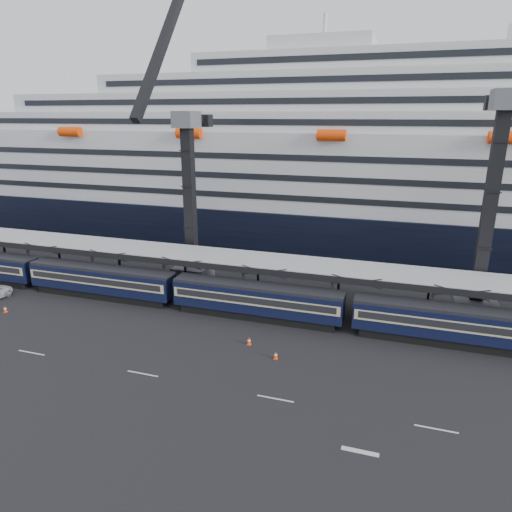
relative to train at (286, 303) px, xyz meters
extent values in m
plane|color=black|center=(4.65, -10.00, -2.20)|extent=(260.00, 260.00, 0.00)
cube|color=beige|center=(-21.35, -14.00, -2.19)|extent=(3.00, 0.15, 0.02)
cube|color=beige|center=(-9.35, -14.00, -2.19)|extent=(3.00, 0.15, 0.02)
cube|color=beige|center=(2.65, -14.00, -2.19)|extent=(3.00, 0.15, 0.02)
cube|color=beige|center=(14.65, -14.00, -2.19)|extent=(3.00, 0.15, 0.02)
cube|color=beige|center=(9.65, -18.00, -2.19)|extent=(2.50, 0.40, 0.02)
cube|color=black|center=(-23.35, 0.00, -1.75)|extent=(17.48, 2.40, 0.90)
cube|color=black|center=(-23.35, 0.00, 0.05)|extent=(19.00, 2.80, 2.70)
cube|color=#C3BA8A|center=(-23.35, 0.00, 0.35)|extent=(18.62, 2.92, 1.05)
cube|color=black|center=(-23.35, 0.00, 0.40)|extent=(17.86, 2.98, 0.70)
cube|color=black|center=(-23.35, 0.00, 1.55)|extent=(19.00, 2.50, 0.35)
cube|color=black|center=(-3.35, 0.00, -1.75)|extent=(17.48, 2.40, 0.90)
cube|color=black|center=(-3.35, 0.00, 0.05)|extent=(19.00, 2.80, 2.70)
cube|color=#C3BA8A|center=(-3.35, 0.00, 0.35)|extent=(18.62, 2.92, 1.05)
cube|color=black|center=(-3.35, 0.00, 0.40)|extent=(17.86, 2.98, 0.70)
cube|color=black|center=(-3.35, 0.00, 1.55)|extent=(19.00, 2.50, 0.35)
cube|color=black|center=(16.65, 0.00, -1.75)|extent=(17.48, 2.40, 0.90)
cube|color=black|center=(16.65, 0.00, 0.05)|extent=(19.00, 2.80, 2.70)
cube|color=#C3BA8A|center=(16.65, 0.00, 0.35)|extent=(18.62, 2.92, 1.05)
cube|color=black|center=(16.65, 0.00, 0.40)|extent=(17.86, 2.98, 0.70)
cube|color=black|center=(16.65, 0.00, 1.55)|extent=(19.00, 2.50, 0.35)
cube|color=#909398|center=(4.65, 4.00, 3.20)|extent=(130.00, 6.00, 0.25)
cube|color=black|center=(4.65, 1.00, 2.90)|extent=(130.00, 0.25, 0.70)
cube|color=black|center=(4.65, 7.00, 2.90)|extent=(130.00, 0.25, 0.70)
cube|color=black|center=(-45.35, 6.80, 0.50)|extent=(0.25, 0.25, 5.40)
cube|color=black|center=(-35.35, 1.20, 0.50)|extent=(0.25, 0.25, 5.40)
cube|color=black|center=(-35.35, 6.80, 0.50)|extent=(0.25, 0.25, 5.40)
cube|color=black|center=(-25.35, 1.20, 0.50)|extent=(0.25, 0.25, 5.40)
cube|color=black|center=(-25.35, 6.80, 0.50)|extent=(0.25, 0.25, 5.40)
cube|color=black|center=(-15.35, 1.20, 0.50)|extent=(0.25, 0.25, 5.40)
cube|color=black|center=(-15.35, 6.80, 0.50)|extent=(0.25, 0.25, 5.40)
cube|color=black|center=(-5.35, 1.20, 0.50)|extent=(0.25, 0.25, 5.40)
cube|color=black|center=(-5.35, 6.80, 0.50)|extent=(0.25, 0.25, 5.40)
cube|color=black|center=(4.65, 1.20, 0.50)|extent=(0.25, 0.25, 5.40)
cube|color=black|center=(4.65, 6.80, 0.50)|extent=(0.25, 0.25, 5.40)
cube|color=black|center=(14.65, 1.20, 0.50)|extent=(0.25, 0.25, 5.40)
cube|color=black|center=(14.65, 6.80, 0.50)|extent=(0.25, 0.25, 5.40)
cube|color=black|center=(4.65, 36.00, 1.30)|extent=(200.00, 28.00, 7.00)
cube|color=silver|center=(4.65, 36.00, 10.80)|extent=(190.00, 26.88, 12.00)
cube|color=silver|center=(4.65, 36.00, 18.30)|extent=(160.00, 24.64, 3.00)
cube|color=black|center=(4.65, 23.63, 18.30)|extent=(153.60, 0.12, 0.90)
cube|color=silver|center=(4.65, 36.00, 21.30)|extent=(124.00, 21.84, 3.00)
cube|color=black|center=(4.65, 25.03, 21.30)|extent=(119.04, 0.12, 0.90)
cube|color=silver|center=(4.65, 36.00, 24.30)|extent=(90.00, 19.04, 3.00)
cube|color=black|center=(4.65, 26.43, 24.30)|extent=(86.40, 0.12, 0.90)
cube|color=silver|center=(4.65, 36.00, 27.30)|extent=(56.00, 16.24, 3.00)
cube|color=black|center=(4.65, 27.83, 27.30)|extent=(53.76, 0.12, 0.90)
cube|color=silver|center=(-3.35, 36.00, 29.80)|extent=(16.00, 12.00, 2.50)
cylinder|color=#FF4108|center=(-43.35, 21.96, 16.60)|extent=(4.00, 1.60, 1.60)
cylinder|color=#FF4108|center=(-21.35, 21.96, 16.60)|extent=(4.00, 1.60, 1.60)
cylinder|color=#FF4108|center=(0.65, 21.96, 16.60)|extent=(4.00, 1.60, 1.60)
cylinder|color=#FF4108|center=(22.65, 21.96, 16.60)|extent=(4.00, 1.60, 1.60)
cube|color=#53565B|center=(-15.35, 9.00, -1.20)|extent=(4.50, 4.50, 2.00)
cube|color=black|center=(-15.35, 9.00, 8.80)|extent=(1.30, 1.30, 18.00)
cube|color=#53565B|center=(-15.35, 9.00, 18.80)|extent=(2.60, 3.20, 2.00)
cube|color=black|center=(-15.35, 3.21, 25.69)|extent=(0.90, 12.26, 14.37)
cube|color=black|center=(-15.35, 11.52, 18.80)|extent=(0.90, 5.04, 0.90)
cube|color=black|center=(-15.35, 14.04, 18.60)|extent=(2.20, 1.60, 1.60)
cube|color=#53565B|center=(19.65, 8.00, -1.20)|extent=(4.50, 4.50, 2.00)
cube|color=black|center=(19.65, 8.00, 9.80)|extent=(1.30, 1.30, 20.00)
cube|color=#53565B|center=(19.65, 8.00, 20.80)|extent=(2.60, 3.20, 2.00)
cube|color=black|center=(19.65, 10.80, 20.80)|extent=(0.90, 5.60, 0.90)
cube|color=black|center=(19.65, 13.60, 20.60)|extent=(2.20, 1.60, 1.60)
cube|color=#FF4108|center=(-31.15, -7.40, -2.18)|extent=(0.41, 0.41, 0.04)
cone|color=#FF4108|center=(-31.15, -7.40, -1.77)|extent=(0.35, 0.35, 0.78)
cylinder|color=white|center=(-31.15, -7.40, -1.77)|extent=(0.29, 0.29, 0.13)
cube|color=#FF4108|center=(-2.18, -6.17, -2.18)|extent=(0.41, 0.41, 0.04)
cone|color=#FF4108|center=(-2.18, -6.17, -1.76)|extent=(0.35, 0.35, 0.79)
cylinder|color=white|center=(-2.18, -6.17, -1.76)|extent=(0.29, 0.29, 0.13)
cube|color=#FF4108|center=(1.04, -8.03, -2.18)|extent=(0.39, 0.39, 0.04)
cone|color=#FF4108|center=(1.04, -8.03, -1.79)|extent=(0.33, 0.33, 0.74)
cylinder|color=white|center=(1.04, -8.03, -1.79)|extent=(0.28, 0.28, 0.12)
camera|label=1|loc=(10.69, -44.20, 19.44)|focal=32.00mm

